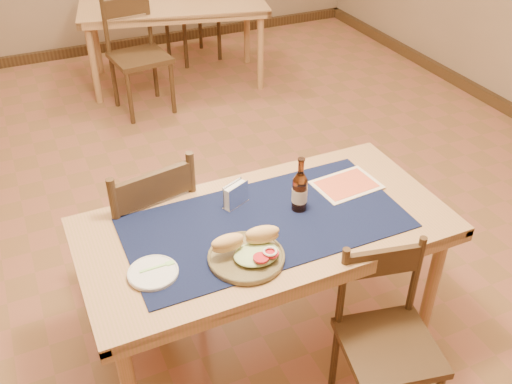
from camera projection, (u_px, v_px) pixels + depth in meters
name	position (u px, v px, depth m)	size (l,w,h in m)	color
room	(195.00, 19.00, 2.68)	(6.04, 7.04, 2.84)	#9B5B43
main_table	(265.00, 238.00, 2.51)	(1.60, 0.80, 0.75)	#AF7852
placemat	(266.00, 223.00, 2.46)	(1.20, 0.60, 0.01)	black
baseboard	(209.00, 240.00, 3.46)	(6.00, 7.00, 0.10)	#412C17
back_table	(173.00, 11.00, 5.12)	(1.77, 1.16, 0.75)	#AF7852
chair_main_far	(147.00, 230.00, 2.82)	(0.51, 0.51, 0.95)	#412C17
chair_main_near	(386.00, 337.00, 2.36)	(0.45, 0.45, 0.82)	#412C17
chair_back_near	(137.00, 53.00, 4.75)	(0.49, 0.49, 0.96)	#412C17
chair_back_far	(194.00, 10.00, 5.65)	(0.52, 0.52, 0.98)	#412C17
sandwich_plate	(248.00, 252.00, 2.25)	(0.31, 0.31, 0.12)	brown
side_plate	(153.00, 272.00, 2.18)	(0.20, 0.20, 0.02)	silver
fork	(160.00, 266.00, 2.20)	(0.14, 0.02, 0.00)	#9FE87F
beer_bottle	(300.00, 191.00, 2.48)	(0.07, 0.07, 0.26)	#4C230D
napkin_holder	(236.00, 195.00, 2.53)	(0.13, 0.09, 0.11)	silver
menu_card	(346.00, 185.00, 2.68)	(0.31, 0.24, 0.01)	#F6DFBA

